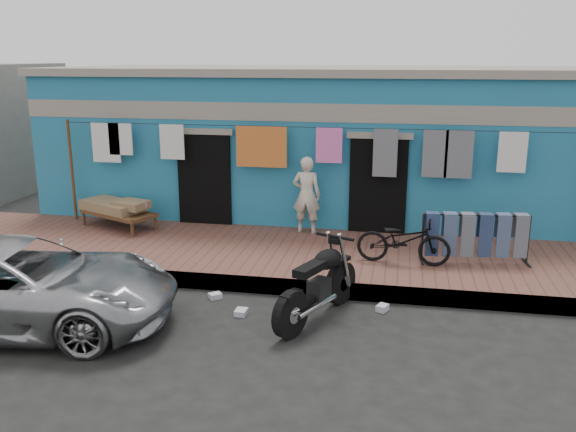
# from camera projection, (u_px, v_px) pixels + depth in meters

# --- Properties ---
(ground) EXTENTS (80.00, 80.00, 0.00)m
(ground) POSITION_uv_depth(u_px,v_px,m) (260.00, 338.00, 8.04)
(ground) COLOR black
(ground) RESTS_ON ground
(sidewalk) EXTENTS (28.00, 3.00, 0.25)m
(sidewalk) POSITION_uv_depth(u_px,v_px,m) (298.00, 257.00, 10.85)
(sidewalk) COLOR brown
(sidewalk) RESTS_ON ground
(curb) EXTENTS (28.00, 0.10, 0.25)m
(curb) POSITION_uv_depth(u_px,v_px,m) (283.00, 287.00, 9.48)
(curb) COLOR gray
(curb) RESTS_ON ground
(building) EXTENTS (12.20, 5.20, 3.36)m
(building) POSITION_uv_depth(u_px,v_px,m) (328.00, 141.00, 14.24)
(building) COLOR teal
(building) RESTS_ON ground
(clothesline) EXTENTS (10.06, 0.06, 2.10)m
(clothesline) POSITION_uv_depth(u_px,v_px,m) (301.00, 152.00, 11.64)
(clothesline) COLOR brown
(clothesline) RESTS_ON sidewalk
(car) EXTENTS (4.65, 2.63, 1.24)m
(car) POSITION_uv_depth(u_px,v_px,m) (16.00, 283.00, 8.25)
(car) COLOR #ABABB0
(car) RESTS_ON ground
(seated_person) EXTENTS (0.55, 0.38, 1.50)m
(seated_person) POSITION_uv_depth(u_px,v_px,m) (306.00, 195.00, 11.78)
(seated_person) COLOR beige
(seated_person) RESTS_ON sidewalk
(bicycle) EXTENTS (1.56, 0.66, 0.98)m
(bicycle) POSITION_uv_depth(u_px,v_px,m) (404.00, 235.00, 10.05)
(bicycle) COLOR black
(bicycle) RESTS_ON sidewalk
(motorcycle) EXTENTS (1.83, 2.15, 1.12)m
(motorcycle) POSITION_uv_depth(u_px,v_px,m) (317.00, 282.00, 8.48)
(motorcycle) COLOR black
(motorcycle) RESTS_ON ground
(charpoy) EXTENTS (2.26, 2.04, 0.56)m
(charpoy) POSITION_uv_depth(u_px,v_px,m) (119.00, 214.00, 12.23)
(charpoy) COLOR brown
(charpoy) RESTS_ON sidewalk
(jeans_rack) EXTENTS (1.91, 0.79, 0.88)m
(jeans_rack) POSITION_uv_depth(u_px,v_px,m) (475.00, 237.00, 10.12)
(jeans_rack) COLOR black
(jeans_rack) RESTS_ON sidewalk
(litter_a) EXTENTS (0.23, 0.23, 0.08)m
(litter_a) POSITION_uv_depth(u_px,v_px,m) (215.00, 296.00, 9.34)
(litter_a) COLOR silver
(litter_a) RESTS_ON ground
(litter_b) EXTENTS (0.20, 0.22, 0.09)m
(litter_b) POSITION_uv_depth(u_px,v_px,m) (382.00, 308.00, 8.88)
(litter_b) COLOR silver
(litter_b) RESTS_ON ground
(litter_c) EXTENTS (0.17, 0.21, 0.08)m
(litter_c) POSITION_uv_depth(u_px,v_px,m) (241.00, 312.00, 8.75)
(litter_c) COLOR silver
(litter_c) RESTS_ON ground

